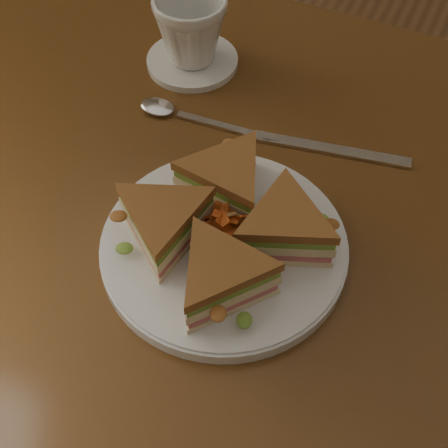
% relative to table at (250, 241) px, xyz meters
% --- Properties ---
extents(ground, '(6.00, 6.00, 0.00)m').
position_rel_table_xyz_m(ground, '(0.00, 0.00, -0.65)').
color(ground, brown).
rests_on(ground, ground).
extents(table, '(1.20, 0.80, 0.75)m').
position_rel_table_xyz_m(table, '(0.00, 0.00, 0.00)').
color(table, '#3E230E').
rests_on(table, ground).
extents(plate, '(0.27, 0.27, 0.02)m').
position_rel_table_xyz_m(plate, '(0.01, -0.09, 0.11)').
color(plate, white).
rests_on(plate, table).
extents(sandwich_wedges, '(0.28, 0.28, 0.06)m').
position_rel_table_xyz_m(sandwich_wedges, '(0.01, -0.09, 0.14)').
color(sandwich_wedges, beige).
rests_on(sandwich_wedges, plate).
extents(crisps_mound, '(0.09, 0.09, 0.05)m').
position_rel_table_xyz_m(crisps_mound, '(0.01, -0.09, 0.14)').
color(crisps_mound, '#C84E19').
rests_on(crisps_mound, plate).
extents(spoon, '(0.18, 0.03, 0.01)m').
position_rel_table_xyz_m(spoon, '(-0.15, 0.08, 0.10)').
color(spoon, silver).
rests_on(spoon, table).
extents(knife, '(0.21, 0.05, 0.00)m').
position_rel_table_xyz_m(knife, '(0.05, 0.10, 0.10)').
color(knife, silver).
rests_on(knife, table).
extents(saucer, '(0.13, 0.13, 0.01)m').
position_rel_table_xyz_m(saucer, '(-0.18, 0.19, 0.10)').
color(saucer, white).
rests_on(saucer, table).
extents(coffee_cup, '(0.12, 0.12, 0.10)m').
position_rel_table_xyz_m(coffee_cup, '(-0.18, 0.19, 0.16)').
color(coffee_cup, white).
rests_on(coffee_cup, saucer).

